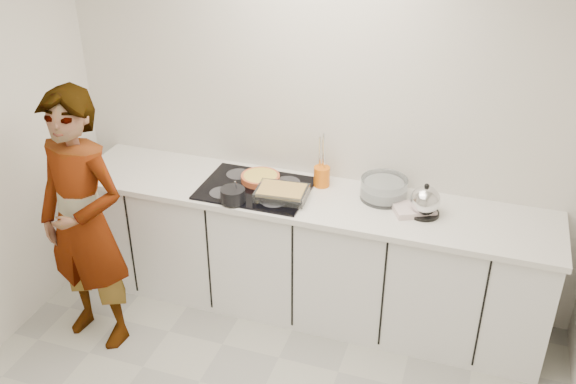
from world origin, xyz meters
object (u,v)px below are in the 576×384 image
(mixing_bowl, at_px, (384,189))
(kettle, at_px, (425,202))
(hob, at_px, (256,188))
(baking_dish, at_px, (282,192))
(tart_dish, at_px, (260,178))
(cook, at_px, (84,223))
(utensil_crock, at_px, (322,176))
(saucepan, at_px, (233,195))

(mixing_bowl, relative_size, kettle, 1.41)
(hob, xyz_separation_m, mixing_bowl, (0.84, 0.15, 0.06))
(hob, relative_size, kettle, 3.29)
(hob, distance_m, baking_dish, 0.23)
(tart_dish, height_order, cook, cook)
(tart_dish, relative_size, kettle, 1.45)
(tart_dish, xyz_separation_m, utensil_crock, (0.41, 0.09, 0.03))
(baking_dish, height_order, mixing_bowl, mixing_bowl)
(baking_dish, relative_size, mixing_bowl, 1.12)
(baking_dish, bearing_deg, mixing_bowl, 19.42)
(saucepan, bearing_deg, mixing_bowl, 22.23)
(mixing_bowl, bearing_deg, saucepan, -157.77)
(hob, bearing_deg, saucepan, -107.21)
(saucepan, relative_size, kettle, 0.84)
(saucepan, xyz_separation_m, baking_dish, (0.28, 0.15, -0.01))
(mixing_bowl, bearing_deg, tart_dish, -176.54)
(hob, height_order, saucepan, saucepan)
(kettle, distance_m, utensil_crock, 0.73)
(baking_dish, bearing_deg, saucepan, -151.91)
(tart_dish, relative_size, saucepan, 1.73)
(hob, distance_m, mixing_bowl, 0.85)
(baking_dish, height_order, kettle, kettle)
(hob, relative_size, mixing_bowl, 2.34)
(mixing_bowl, height_order, kettle, kettle)
(mixing_bowl, distance_m, kettle, 0.31)
(utensil_crock, bearing_deg, tart_dish, -167.04)
(hob, distance_m, cook, 1.12)
(baking_dish, distance_m, mixing_bowl, 0.66)
(mixing_bowl, bearing_deg, baking_dish, -160.58)
(saucepan, relative_size, utensil_crock, 1.35)
(saucepan, relative_size, baking_dish, 0.53)
(tart_dish, relative_size, utensil_crock, 2.33)
(tart_dish, height_order, kettle, kettle)
(hob, distance_m, kettle, 1.12)
(kettle, bearing_deg, tart_dish, 176.20)
(saucepan, height_order, kettle, kettle)
(mixing_bowl, xyz_separation_m, cook, (-1.71, -0.84, -0.10))
(hob, xyz_separation_m, tart_dish, (-0.00, 0.10, 0.03))
(cook, bearing_deg, tart_dish, 49.66)
(saucepan, relative_size, cook, 0.10)
(saucepan, bearing_deg, utensil_crock, 41.04)
(kettle, xyz_separation_m, cook, (-1.99, -0.72, -0.13))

